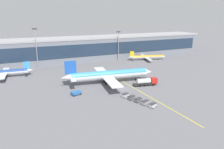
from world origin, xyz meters
TOP-DOWN VIEW (x-y plane):
  - ground_plane at (0.00, 0.00)m, footprint 700.00×700.00m
  - apron_lead_in_line at (5.98, 2.00)m, footprint 0.99×80.00m
  - terminal_building at (9.43, 67.70)m, footprint 181.63×21.95m
  - main_airliner at (-0.86, 10.30)m, footprint 42.89×34.22m
  - fuel_tanker at (12.86, 0.08)m, footprint 11.08×4.68m
  - pushback_tug at (-18.69, 1.93)m, footprint 4.28×3.24m
  - baggage_cart_0 at (1.41, -20.58)m, footprint 3.00×2.30m
  - baggage_cart_1 at (0.42, -17.54)m, footprint 3.00×2.30m
  - baggage_cart_2 at (-0.58, -14.50)m, footprint 3.00×2.30m
  - baggage_cart_3 at (-1.57, -11.46)m, footprint 3.00×2.30m
  - baggage_cart_4 at (-2.56, -8.41)m, footprint 3.00×2.30m
  - commuter_jet_far at (44.62, 46.80)m, footprint 26.23×21.19m
  - commuter_jet_near at (-45.25, 40.87)m, footprint 29.22×23.30m
  - apron_light_mast_0 at (26.71, 55.74)m, footprint 2.80×0.50m
  - apron_light_mast_2 at (-26.71, 55.74)m, footprint 2.80×0.50m

SIDE VIEW (x-z plane):
  - ground_plane at x=0.00m, z-range 0.00..0.00m
  - apron_lead_in_line at x=5.98m, z-range 0.00..0.01m
  - baggage_cart_0 at x=1.41m, z-range 0.04..1.52m
  - baggage_cart_1 at x=0.42m, z-range 0.04..1.52m
  - baggage_cart_2 at x=-0.58m, z-range 0.04..1.52m
  - baggage_cart_3 at x=-1.57m, z-range 0.04..1.52m
  - baggage_cart_4 at x=-2.56m, z-range 0.04..1.52m
  - pushback_tug at x=-18.69m, z-range 0.15..1.55m
  - fuel_tanker at x=12.86m, z-range 0.12..3.37m
  - commuter_jet_far at x=44.62m, z-range -1.04..5.33m
  - commuter_jet_near at x=-45.25m, z-range -1.14..6.21m
  - main_airliner at x=-0.86m, z-range -1.81..9.55m
  - terminal_building at x=9.43m, z-range 0.02..15.59m
  - apron_light_mast_0 at x=26.71m, z-range 1.91..21.53m
  - apron_light_mast_2 at x=-26.71m, z-range 1.98..24.95m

